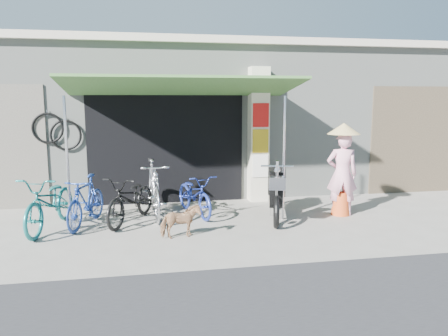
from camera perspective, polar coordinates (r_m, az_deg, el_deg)
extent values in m
plane|color=gray|center=(7.63, 2.88, -8.57)|extent=(80.00, 80.00, 0.00)
cube|color=#999E96|center=(12.30, -2.58, 6.43)|extent=(12.00, 5.00, 3.50)
cube|color=beige|center=(12.36, -2.64, 14.94)|extent=(12.30, 5.30, 0.16)
cube|color=black|center=(9.72, -7.52, 2.72)|extent=(3.40, 0.06, 2.50)
cube|color=black|center=(9.83, -7.44, -1.33)|extent=(3.06, 0.04, 1.10)
torus|color=black|center=(9.77, -19.97, 4.06)|extent=(0.65, 0.05, 0.65)
cylinder|color=silver|center=(9.77, -20.05, 5.94)|extent=(0.02, 0.02, 0.12)
torus|color=black|center=(9.83, -22.03, 4.85)|extent=(0.65, 0.05, 0.65)
cylinder|color=silver|center=(9.83, -22.12, 6.71)|extent=(0.02, 0.02, 0.12)
cube|color=beige|center=(9.89, 4.47, 4.33)|extent=(0.42, 0.42, 3.00)
cube|color=red|center=(9.65, 4.84, 6.89)|extent=(0.36, 0.02, 0.52)
cube|color=gold|center=(9.69, 4.79, 3.52)|extent=(0.36, 0.02, 0.52)
cube|color=white|center=(9.76, 4.75, 0.25)|extent=(0.36, 0.02, 0.50)
cube|color=#3C6B30|center=(8.76, -5.38, 10.60)|extent=(4.60, 1.88, 0.35)
cylinder|color=silver|center=(8.01, -19.76, 0.42)|extent=(0.05, 0.05, 2.36)
cylinder|color=silver|center=(8.32, 7.79, 1.18)|extent=(0.05, 0.05, 2.36)
cube|color=brown|center=(11.80, 24.17, 3.35)|extent=(2.60, 0.06, 2.60)
imported|color=#186C6C|center=(8.32, -21.70, -4.17)|extent=(1.06, 1.99, 0.99)
imported|color=#203E95|center=(8.34, -17.58, -4.16)|extent=(0.88, 1.60, 0.93)
imported|color=black|center=(8.36, -11.99, -3.95)|extent=(1.30, 1.83, 0.91)
imported|color=#B8B8BD|center=(8.69, -9.18, -2.67)|extent=(0.67, 1.90, 1.12)
imported|color=navy|center=(8.75, -3.84, -3.43)|extent=(0.97, 1.69, 0.84)
imported|color=tan|center=(7.36, -5.71, -6.98)|extent=(0.71, 0.43, 0.56)
torus|color=black|center=(7.91, 6.85, -5.77)|extent=(0.25, 0.59, 0.58)
torus|color=black|center=(9.31, 6.60, -3.52)|extent=(0.25, 0.59, 0.58)
cube|color=black|center=(8.59, 6.72, -4.02)|extent=(0.52, 1.07, 0.11)
cube|color=black|center=(8.92, 6.69, -1.94)|extent=(0.44, 0.66, 0.37)
cube|color=black|center=(8.88, 6.72, -0.47)|extent=(0.42, 0.65, 0.10)
cube|color=black|center=(8.04, 6.86, -2.67)|extent=(0.26, 0.17, 0.62)
cylinder|color=silver|center=(7.78, 6.95, 0.23)|extent=(0.56, 0.19, 0.04)
cube|color=silver|center=(7.63, 6.96, -1.96)|extent=(0.34, 0.29, 0.22)
imported|color=#F1A2B8|center=(8.96, 15.16, -0.76)|extent=(0.69, 0.55, 1.66)
cone|color=#CF4B1D|center=(9.08, 15.00, -4.49)|extent=(0.38, 0.38, 0.46)
cone|color=#DABC75|center=(8.86, 15.40, 4.99)|extent=(0.64, 0.64, 0.22)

